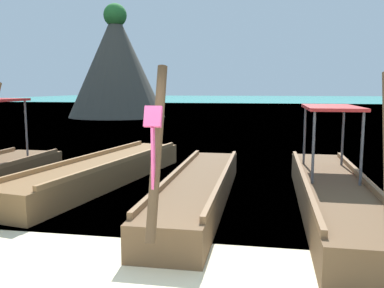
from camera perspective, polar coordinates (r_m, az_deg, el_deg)
sea_water at (r=65.80m, az=8.88°, el=5.68°), size 120.00×120.00×0.00m
longtail_boat_violet_ribbon at (r=10.06m, az=-12.25°, el=-3.78°), size 2.24×7.05×2.39m
longtail_boat_pink_ribbon at (r=8.17m, az=0.96°, el=-6.31°), size 1.07×6.67×2.55m
longtail_boat_orange_ribbon at (r=7.99m, az=19.07°, el=-6.60°), size 1.25×6.94×2.45m
karst_rock at (r=33.60m, az=-10.63°, el=10.74°), size 7.71×7.61×8.80m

